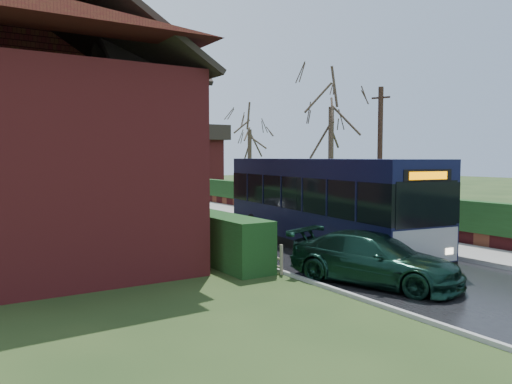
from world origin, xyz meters
TOP-DOWN VIEW (x-y plane):
  - ground at (0.00, 0.00)m, footprint 140.00×140.00m
  - road at (0.00, 10.00)m, footprint 6.00×100.00m
  - pavement at (4.25, 10.00)m, footprint 2.50×100.00m
  - kerb_right at (3.05, 10.00)m, footprint 0.12×100.00m
  - kerb_left at (-3.05, 10.00)m, footprint 0.12×100.00m
  - front_hedge at (-3.90, 5.00)m, footprint 1.20×16.00m
  - picket_fence at (-3.15, 5.00)m, footprint 0.10×16.00m
  - right_wall_hedge at (5.80, 10.00)m, footprint 0.60×50.00m
  - brick_house at (-8.73, 4.78)m, footprint 9.30×14.60m
  - bus at (0.80, -0.04)m, footprint 3.92×11.49m
  - car_silver at (-2.80, 6.82)m, footprint 2.47×4.53m
  - car_green at (-1.60, -5.22)m, footprint 3.43×5.18m
  - car_distant at (0.47, 41.40)m, footprint 1.70×4.28m
  - bus_stop_sign at (4.00, 5.77)m, footprint 0.17×0.38m
  - telegraph_pole at (4.80, 0.76)m, footprint 0.36×0.82m
  - tree_right_near at (6.49, 6.00)m, footprint 4.11×4.11m
  - tree_right_far at (7.18, 15.63)m, footprint 4.04×4.04m

SIDE VIEW (x-z plane):
  - ground at x=0.00m, z-range 0.00..0.00m
  - road at x=0.00m, z-range 0.00..0.02m
  - kerb_left at x=-3.05m, z-range 0.00..0.10m
  - pavement at x=4.25m, z-range 0.00..0.14m
  - kerb_right at x=3.05m, z-range 0.00..0.14m
  - picket_fence at x=-3.15m, z-range 0.00..0.90m
  - car_distant at x=0.47m, z-range 0.00..1.39m
  - car_green at x=-1.60m, z-range 0.00..1.39m
  - car_silver at x=-2.80m, z-range 0.00..1.46m
  - front_hedge at x=-3.90m, z-range 0.00..1.60m
  - right_wall_hedge at x=5.80m, z-range 0.12..1.92m
  - bus_stop_sign at x=4.00m, z-range 0.40..2.93m
  - bus at x=0.80m, z-range -0.01..3.41m
  - telegraph_pole at x=4.80m, z-range 0.04..6.59m
  - brick_house at x=-8.73m, z-range -0.77..9.53m
  - tree_right_far at x=7.18m, z-range 1.93..9.73m
  - tree_right_near at x=6.49m, z-range 2.19..11.07m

